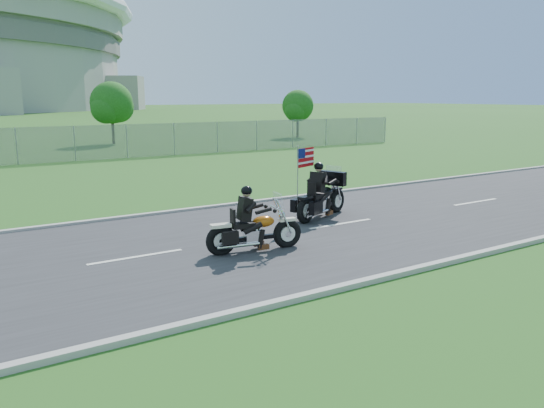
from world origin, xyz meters
TOP-DOWN VIEW (x-y plane):
  - ground at (0.00, 0.00)m, footprint 420.00×420.00m
  - road at (0.00, 0.00)m, footprint 120.00×8.00m
  - curb_north at (0.00, 4.05)m, footprint 120.00×0.18m
  - curb_south at (0.00, -4.05)m, footprint 120.00×0.18m
  - tree_fence_near at (6.04, 30.04)m, footprint 3.52×3.28m
  - tree_fence_far at (22.04, 28.03)m, footprint 3.08×2.87m
  - motorcycle_lead at (0.52, -0.99)m, footprint 2.40×0.83m
  - motorcycle_follow at (4.06, 1.00)m, footprint 2.48×1.31m

SIDE VIEW (x-z plane):
  - ground at x=0.00m, z-range 0.00..0.00m
  - road at x=0.00m, z-range 0.00..0.04m
  - curb_north at x=0.00m, z-range -0.01..0.11m
  - curb_south at x=0.00m, z-range -0.01..0.11m
  - motorcycle_lead at x=0.52m, z-range -0.30..1.32m
  - motorcycle_follow at x=4.06m, z-range -0.49..1.67m
  - tree_fence_far at x=22.04m, z-range 0.54..4.74m
  - tree_fence_near at x=6.04m, z-range 0.60..5.35m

